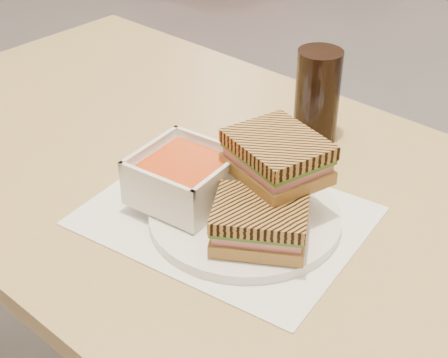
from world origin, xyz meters
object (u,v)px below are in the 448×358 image
Objects in this scene: soup_bowl at (184,179)px; main_table at (193,223)px; plate at (245,216)px; panini_lower at (260,222)px; cola_glass at (317,96)px.

main_table is at bearing 124.57° from soup_bowl.
soup_bowl reaches higher than plate.
panini_lower is at bearing -6.76° from soup_bowl.
cola_glass is (-0.04, 0.25, 0.07)m from plate.
main_table is 0.19m from soup_bowl.
soup_bowl reaches higher than main_table.
soup_bowl is (-0.09, -0.02, 0.04)m from plate.
soup_bowl is at bearing -55.43° from main_table.
cola_glass is at bearing 58.54° from main_table.
main_table is 0.28m from cola_glass.
cola_glass is (0.05, 0.27, 0.03)m from soup_bowl.
panini_lower is 0.30m from cola_glass.
panini_lower is at bearing -28.58° from main_table.
cola_glass reaches higher than soup_bowl.
plate is 2.04× the size of soup_bowl.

